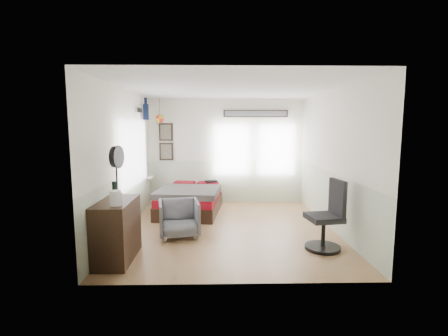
% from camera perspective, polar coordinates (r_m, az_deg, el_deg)
% --- Properties ---
extents(ground_plane, '(4.00, 4.50, 0.01)m').
position_cam_1_polar(ground_plane, '(6.47, 0.98, -10.65)').
color(ground_plane, '#99754A').
extents(room_shell, '(4.02, 4.52, 2.71)m').
position_cam_1_polar(room_shell, '(6.35, 0.24, 3.89)').
color(room_shell, silver).
rests_on(room_shell, ground_plane).
extents(wall_decor, '(3.55, 1.32, 1.44)m').
position_cam_1_polar(wall_decor, '(8.16, -7.38, 8.01)').
color(wall_decor, black).
rests_on(wall_decor, room_shell).
extents(bed, '(1.51, 2.00, 0.59)m').
position_cam_1_polar(bed, '(7.61, -5.94, -5.66)').
color(bed, black).
rests_on(bed, ground_plane).
extents(dresser, '(0.48, 1.00, 0.90)m').
position_cam_1_polar(dresser, '(5.18, -18.31, -10.38)').
color(dresser, black).
rests_on(dresser, ground_plane).
extents(armchair, '(0.83, 0.84, 0.66)m').
position_cam_1_polar(armchair, '(6.03, -7.91, -8.75)').
color(armchair, slate).
rests_on(armchair, ground_plane).
extents(nightstand, '(0.48, 0.39, 0.47)m').
position_cam_1_polar(nightstand, '(8.28, -2.27, -4.94)').
color(nightstand, black).
rests_on(nightstand, ground_plane).
extents(task_chair, '(0.58, 0.58, 1.15)m').
position_cam_1_polar(task_chair, '(5.58, 17.72, -8.91)').
color(task_chair, black).
rests_on(task_chair, ground_plane).
extents(kettle, '(0.18, 0.16, 0.21)m').
position_cam_1_polar(kettle, '(4.76, -18.50, -5.04)').
color(kettle, silver).
rests_on(kettle, dresser).
extents(bottle, '(0.07, 0.07, 0.26)m').
position_cam_1_polar(bottle, '(5.23, -18.73, -3.66)').
color(bottle, black).
rests_on(bottle, dresser).
extents(stand_fan, '(0.13, 0.33, 0.82)m').
position_cam_1_polar(stand_fan, '(4.98, -18.35, 1.70)').
color(stand_fan, black).
rests_on(stand_fan, dresser).
extents(black_bag, '(0.33, 0.27, 0.17)m').
position_cam_1_polar(black_bag, '(8.21, -2.28, -2.77)').
color(black_bag, black).
rests_on(black_bag, nightstand).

